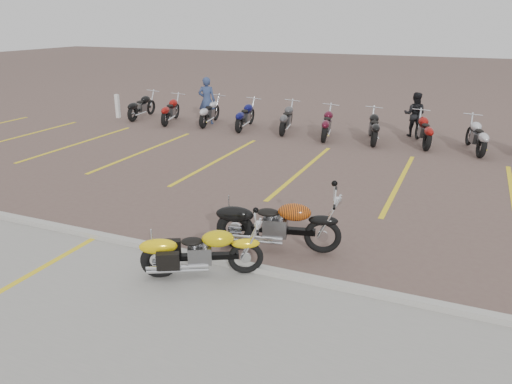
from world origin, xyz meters
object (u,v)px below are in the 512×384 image
Objects in this scene: person_b at (415,114)px; bollard at (118,106)px; flame_cruiser at (275,226)px; person_a at (207,101)px; yellow_cruiser at (199,253)px.

person_b is 12.21m from bollard.
bollard reaches higher than flame_cruiser.
person_a reaches higher than person_b.
yellow_cruiser is at bearing -132.22° from flame_cruiser.
flame_cruiser is at bearing -40.56° from bollard.
person_b reaches higher than flame_cruiser.
bollard is (-10.13, 10.77, 0.08)m from yellow_cruiser.
person_a is at bearing 111.93° from flame_cruiser.
person_a is at bearing 5.71° from bollard.
bollard is at bearing 126.62° from flame_cruiser.
person_b reaches higher than bollard.
person_a is (-5.98, 11.19, 0.52)m from yellow_cruiser.
bollard is at bearing 105.25° from yellow_cruiser.
flame_cruiser is 1.23× the size of person_a.
flame_cruiser is 11.90m from person_a.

